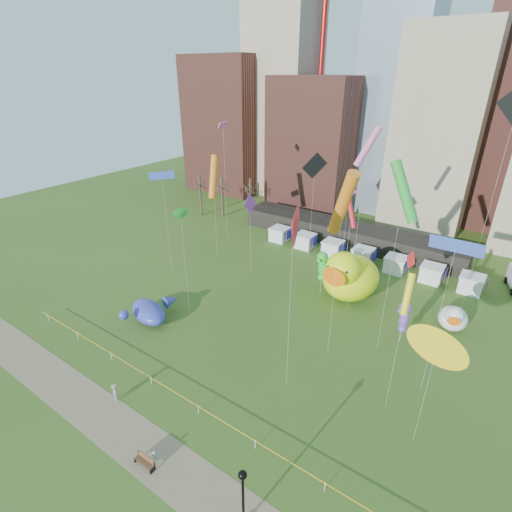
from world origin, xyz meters
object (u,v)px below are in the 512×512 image
Objects in this scene: seahorse_green at (322,264)px; toddler at (155,456)px; woman at (115,394)px; small_duck at (453,318)px; park_bench at (145,461)px; big_duck at (349,276)px; whale_inflatable at (150,311)px; seahorse_purple at (405,315)px; lamppost at (243,493)px.

seahorse_green is 29.71m from toddler.
seahorse_green is at bearing 91.18° from woman.
park_bench is at bearing -123.45° from small_duck.
woman is 1.67× the size of toddler.
toddler is at bearing -90.95° from big_duck.
whale_inflatable is 19.13m from toddler.
big_duck is 9.88× the size of toddler.
seahorse_purple is 3.10× the size of woman.
whale_inflatable is at bearing 139.52° from woman.
whale_inflatable is at bearing -130.50° from seahorse_purple.
small_duck is 0.84× the size of lamppost.
lamppost reaches higher than small_duck.
small_duck reaches higher than woman.
lamppost reaches higher than woman.
small_duck is at bearing 66.73° from woman.
lamppost is at bearing 8.18° from woman.
lamppost is at bearing -70.77° from seahorse_green.
lamppost is at bearing 0.74° from toddler.
seahorse_green is (-15.94, -1.36, 2.80)m from small_duck.
park_bench is 9.04m from lamppost.
small_duck is 4.62× the size of toddler.
seahorse_purple is 27.59m from toddler.
small_duck is at bearing 7.06° from seahorse_green.
lamppost is (8.56, 0.85, 2.78)m from park_bench.
big_duck is 9.81m from seahorse_purple.
woman is (-15.69, 1.86, -2.44)m from lamppost.
small_duck reaches higher than toddler.
whale_inflatable is at bearing -129.85° from big_duck.
park_bench is at bearing -113.44° from toddler.
small_duck is 2.54× the size of park_bench.
toddler is at bearing -123.52° from small_duck.
seahorse_green reaches higher than lamppost.
big_duck is 1.59× the size of seahorse_green.
toddler is (0.70, -29.45, -3.82)m from seahorse_green.
small_duck is at bearing 62.43° from park_bench.
whale_inflatable reaches higher than woman.
seahorse_green is 1.20× the size of seahorse_purple.
big_duck is 31.20m from park_bench.
woman is (7.14, -10.36, -0.34)m from whale_inflatable.
seahorse_green is at bearing 107.04° from lamppost.
big_duck reaches higher than woman.
park_bench is 0.33× the size of lamppost.
park_bench is at bearing -174.31° from lamppost.
park_bench is 7.64m from woman.
seahorse_green is at bearing 90.84° from toddler.
whale_inflatable is at bearing -155.49° from small_duck.
park_bench is at bearing -91.36° from big_duck.
small_duck is 0.60× the size of whale_inflatable.
big_duck is 30.57m from lamppost.
lamppost is (-2.82, -24.89, -0.24)m from seahorse_purple.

